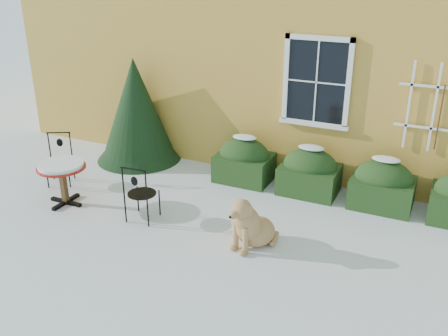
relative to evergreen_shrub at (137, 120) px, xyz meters
The scene contains 7 objects.
ground 3.92m from the evergreen_shrub, 43.15° to the right, with size 80.00×80.00×0.00m, color white.
hedge_row 4.46m from the evergreen_shrub, ahead, with size 4.95×0.80×0.91m.
evergreen_shrub is the anchor object (origin of this frame).
bistro_table 2.36m from the evergreen_shrub, 89.20° to the right, with size 0.83×0.83×0.77m.
patio_chair_near 2.80m from the evergreen_shrub, 54.94° to the right, with size 0.48×0.48×0.99m.
patio_chair_far 1.84m from the evergreen_shrub, 111.40° to the right, with size 0.58×0.58×0.97m.
dog 4.22m from the evergreen_shrub, 32.63° to the right, with size 0.73×0.93×0.87m.
Camera 1 is at (3.16, -5.67, 4.04)m, focal length 40.00 mm.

